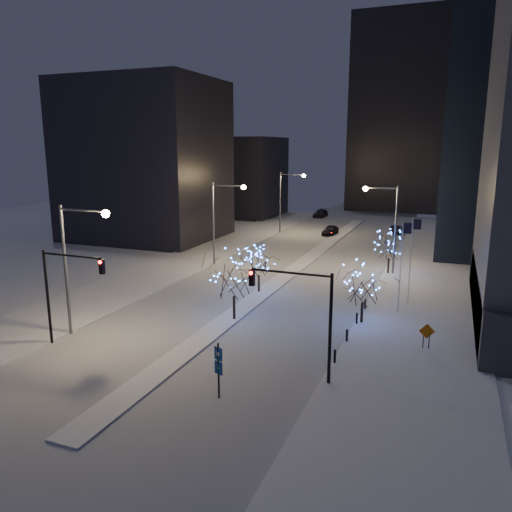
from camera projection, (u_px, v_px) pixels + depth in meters
The scene contains 25 objects.
ground at pixel (170, 364), 33.13m from camera, with size 160.00×160.00×0.00m, color white.
road at pixel (310, 258), 64.93m from camera, with size 20.00×130.00×0.02m, color #A5AAB3.
median at pixel (299, 265), 60.38m from camera, with size 2.00×80.00×0.15m, color silver.
east_sidewalk at pixel (425, 303), 45.92m from camera, with size 10.00×90.00×0.15m, color silver.
west_sidewalk at pixel (155, 274), 56.30m from camera, with size 8.00×90.00×0.15m, color silver.
filler_west_near at pixel (145, 161), 76.92m from camera, with size 22.00×18.00×24.00m, color black.
filler_west_far at pixel (236, 177), 104.32m from camera, with size 18.00×16.00×16.00m, color black.
horizon_block at pixel (408, 115), 110.07m from camera, with size 24.00×14.00×42.00m, color black.
street_lamp_w_near at pixel (76, 253), 36.75m from camera, with size 4.40×0.56×10.00m.
street_lamp_w_mid at pixel (221, 212), 59.47m from camera, with size 4.40×0.56×10.00m.
street_lamp_w_far at pixel (286, 194), 82.18m from camera, with size 4.40×0.56×10.00m.
street_lamp_east at pixel (388, 217), 55.40m from camera, with size 3.90×0.56×10.00m.
traffic_signal_west at pixel (63, 283), 35.12m from camera, with size 5.26×0.43×7.00m.
traffic_signal_east at pixel (305, 307), 29.81m from camera, with size 5.26×0.43×7.00m.
flagpoles at pixel (407, 258), 42.99m from camera, with size 1.35×2.60×8.00m.
bollards at pixel (352, 326), 38.44m from camera, with size 0.16×12.16×0.90m.
car_near at pixel (330, 230), 81.49m from camera, with size 1.86×4.63×1.58m, color black.
car_mid at pixel (396, 229), 82.79m from camera, with size 1.46×4.19×1.38m, color black.
car_far at pixel (321, 213), 102.07m from camera, with size 2.13×5.23×1.52m, color black.
holiday_tree_median_near at pixel (234, 276), 40.70m from camera, with size 5.80×5.80×5.71m.
holiday_tree_median_far at pixel (259, 263), 48.72m from camera, with size 4.45×4.45×4.44m.
holiday_tree_plaza_near at pixel (363, 284), 40.01m from camera, with size 5.45×5.45×5.18m.
holiday_tree_plaza_far at pixel (389, 246), 55.70m from camera, with size 5.12×5.12×4.92m.
wayfinding_sign at pixel (218, 365), 28.30m from camera, with size 0.58×0.30×3.35m.
construction_sign at pixel (427, 333), 35.21m from camera, with size 1.10×0.25×1.83m.
Camera 1 is at (16.63, -26.56, 14.17)m, focal length 35.00 mm.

